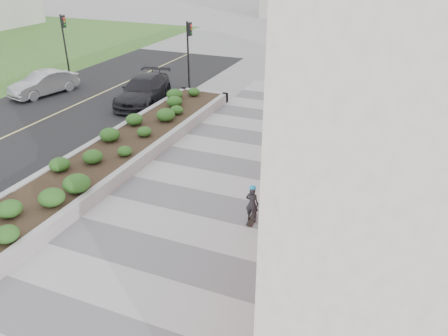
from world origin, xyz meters
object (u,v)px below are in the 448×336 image
at_px(planter, 118,150).
at_px(traffic_signal_near, 189,46).
at_px(car_silver, 44,83).
at_px(traffic_signal_far, 64,37).
at_px(skateboarder, 252,203).
at_px(car_dark, 143,90).

bearing_deg(planter, traffic_signal_near, 99.35).
bearing_deg(car_silver, traffic_signal_far, 122.39).
bearing_deg(skateboarder, car_dark, 131.54).
distance_m(planter, skateboarder, 7.36).
relative_size(planter, traffic_signal_near, 4.29).
xyz_separation_m(planter, skateboarder, (6.94, -2.43, 0.29)).
distance_m(skateboarder, car_silver, 18.53).
bearing_deg(planter, car_silver, 147.76).
relative_size(skateboarder, car_silver, 0.33).
relative_size(skateboarder, car_dark, 0.26).
relative_size(traffic_signal_far, skateboarder, 3.02).
xyz_separation_m(traffic_signal_far, skateboarder, (17.87, -12.43, -2.05)).
relative_size(traffic_signal_near, skateboarder, 3.02).
xyz_separation_m(traffic_signal_near, car_silver, (-7.82, -4.48, -2.06)).
height_order(traffic_signal_near, traffic_signal_far, same).
distance_m(traffic_signal_near, car_silver, 9.24).
xyz_separation_m(planter, car_dark, (-3.00, 6.96, 0.35)).
bearing_deg(car_silver, traffic_signal_near, 43.07).
distance_m(traffic_signal_far, car_dark, 8.72).
bearing_deg(traffic_signal_near, skateboarder, -56.15).
bearing_deg(traffic_signal_far, skateboarder, -34.82).
height_order(planter, car_dark, car_dark).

